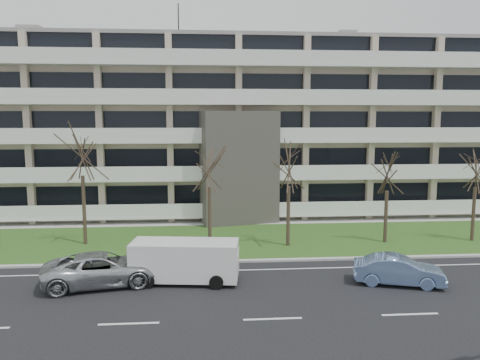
{
  "coord_description": "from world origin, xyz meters",
  "views": [
    {
      "loc": [
        -2.84,
        -18.65,
        8.4
      ],
      "look_at": [
        -0.61,
        10.0,
        4.63
      ],
      "focal_mm": 35.0,
      "sensor_mm": 36.0,
      "label": 1
    }
  ],
  "objects": [
    {
      "name": "ground",
      "position": [
        0.0,
        0.0,
        0.0
      ],
      "size": [
        160.0,
        160.0,
        0.0
      ],
      "primitive_type": "plane",
      "color": "black",
      "rests_on": "ground"
    },
    {
      "name": "grass_verge",
      "position": [
        0.0,
        13.0,
        0.03
      ],
      "size": [
        90.0,
        10.0,
        0.06
      ],
      "primitive_type": "cube",
      "color": "#26551C",
      "rests_on": "ground"
    },
    {
      "name": "curb",
      "position": [
        0.0,
        8.0,
        0.06
      ],
      "size": [
        90.0,
        0.35,
        0.12
      ],
      "primitive_type": "cube",
      "color": "#B2B2AD",
      "rests_on": "ground"
    },
    {
      "name": "sidewalk",
      "position": [
        0.0,
        18.5,
        0.04
      ],
      "size": [
        90.0,
        2.0,
        0.08
      ],
      "primitive_type": "cube",
      "color": "#B2B2AD",
      "rests_on": "ground"
    },
    {
      "name": "lane_edge_line",
      "position": [
        0.0,
        6.5,
        0.01
      ],
      "size": [
        90.0,
        0.12,
        0.01
      ],
      "primitive_type": "cube",
      "color": "white",
      "rests_on": "ground"
    },
    {
      "name": "apartment_building",
      "position": [
        -0.01,
        25.32,
        7.61
      ],
      "size": [
        60.5,
        15.1,
        18.75
      ],
      "color": "#C5B499",
      "rests_on": "ground"
    },
    {
      "name": "silver_pickup",
      "position": [
        -8.01,
        4.78,
        0.82
      ],
      "size": [
        6.32,
        3.82,
        1.64
      ],
      "primitive_type": "imported",
      "rotation": [
        0.0,
        0.0,
        1.77
      ],
      "color": "#B1B4B8",
      "rests_on": "ground"
    },
    {
      "name": "blue_sedan",
      "position": [
        7.01,
        3.65,
        0.73
      ],
      "size": [
        4.72,
        2.74,
        1.47
      ],
      "primitive_type": "imported",
      "rotation": [
        0.0,
        0.0,
        1.29
      ],
      "color": "#7896D0",
      "rests_on": "ground"
    },
    {
      "name": "white_van",
      "position": [
        -3.78,
        4.89,
        1.27
      ],
      "size": [
        5.7,
        2.78,
        2.13
      ],
      "rotation": [
        0.0,
        0.0,
        -0.12
      ],
      "color": "white",
      "rests_on": "ground"
    },
    {
      "name": "tree_2",
      "position": [
        -10.82,
        12.66,
        6.49
      ],
      "size": [
        4.17,
        4.17,
        8.35
      ],
      "color": "#382B21",
      "rests_on": "ground"
    },
    {
      "name": "tree_3",
      "position": [
        -2.49,
        11.4,
        5.56
      ],
      "size": [
        3.58,
        3.58,
        7.16
      ],
      "color": "#382B21",
      "rests_on": "ground"
    },
    {
      "name": "tree_4",
      "position": [
        2.67,
        11.2,
        5.6
      ],
      "size": [
        3.6,
        3.6,
        7.2
      ],
      "color": "#382B21",
      "rests_on": "ground"
    },
    {
      "name": "tree_5",
      "position": [
        9.44,
        11.58,
        4.96
      ],
      "size": [
        3.19,
        3.19,
        6.39
      ],
      "color": "#382B21",
      "rests_on": "ground"
    },
    {
      "name": "tree_6",
      "position": [
        15.58,
        11.47,
        5.23
      ],
      "size": [
        3.37,
        3.37,
        6.74
      ],
      "color": "#382B21",
      "rests_on": "ground"
    }
  ]
}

